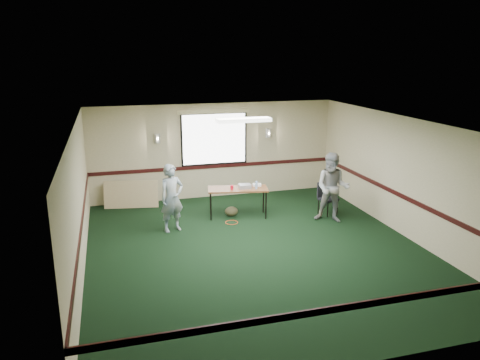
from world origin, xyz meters
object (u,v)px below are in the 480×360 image
object	(u,v)px
person_left	(172,198)
folding_table	(238,190)
person_right	(332,188)
projector	(245,186)
conference_chair	(326,195)

from	to	relation	value
person_left	folding_table	bearing A→B (deg)	-3.20
folding_table	person_right	world-z (taller)	person_right
folding_table	projector	size ratio (longest dim) A/B	5.30
conference_chair	person_right	xyz separation A→B (m)	(-0.13, -0.59, 0.38)
person_left	conference_chair	bearing A→B (deg)	-17.95
projector	conference_chair	distance (m)	2.15
projector	person_right	size ratio (longest dim) A/B	0.17
person_right	conference_chair	bearing A→B (deg)	109.93
projector	conference_chair	bearing A→B (deg)	-5.20
conference_chair	person_right	world-z (taller)	person_right
person_left	person_right	world-z (taller)	person_right
projector	person_left	bearing A→B (deg)	-161.64
person_left	person_right	distance (m)	3.90
person_right	folding_table	bearing A→B (deg)	-171.53
person_right	projector	bearing A→B (deg)	-172.53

